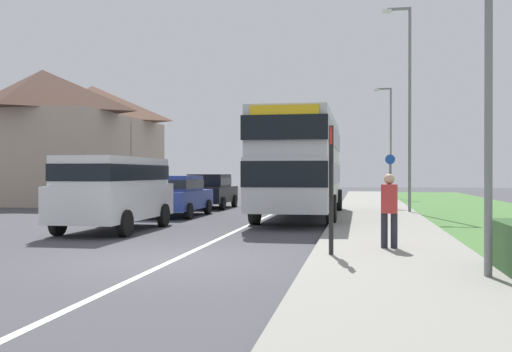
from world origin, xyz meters
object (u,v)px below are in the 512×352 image
Objects in this scene: parked_car_blue at (177,194)px; street_lamp_mid at (407,97)px; pedestrian_at_stop at (389,207)px; bus_stop_sign at (331,181)px; parked_car_black at (210,190)px; street_lamp_far at (389,135)px; cycle_route_sign at (390,179)px; parked_van_white at (115,187)px; double_decker_bus at (301,161)px.

street_lamp_mid is at bearing 16.47° from parked_car_blue.
bus_stop_sign reaches higher than pedestrian_at_stop.
parked_car_black is 2.44× the size of pedestrian_at_stop.
bus_stop_sign is 28.03m from street_lamp_far.
parked_van_white is at bearing -127.46° from cycle_route_sign.
parked_car_black is at bearing 117.39° from pedestrian_at_stop.
street_lamp_mid is (0.55, -2.54, 3.33)m from cycle_route_sign.
street_lamp_far is at bearing 53.11° from parked_car_black.
pedestrian_at_stop is 14.56m from cycle_route_sign.
double_decker_bus is at bearing -103.00° from street_lamp_far.
bus_stop_sign is 13.77m from street_lamp_mid.
street_lamp_far is at bearing 87.47° from cycle_route_sign.
cycle_route_sign is (3.49, 5.31, -0.71)m from double_decker_bus.
street_lamp_mid is at bearing 79.50° from bus_stop_sign.
street_lamp_far is (1.27, 26.63, 3.18)m from pedestrian_at_stop.
parked_car_blue is 0.61× the size of street_lamp_far.
parked_car_blue is 9.82m from cycle_route_sign.
parked_car_black is at bearing 162.84° from street_lamp_mid.
parked_van_white is 1.96× the size of cycle_route_sign.
street_lamp_mid is (1.29, 12.00, 3.78)m from pedestrian_at_stop.
parked_car_black is (-4.90, 5.53, -1.24)m from double_decker_bus.
pedestrian_at_stop is 0.66× the size of cycle_route_sign.
double_decker_bus is 6.09× the size of pedestrian_at_stop.
street_lamp_far is (-0.02, 14.64, -0.60)m from street_lamp_mid.
bus_stop_sign is 1.03× the size of cycle_route_sign.
bus_stop_sign is 15.81m from cycle_route_sign.
street_lamp_far reaches higher than parked_car_black.
parked_van_white is at bearing -90.38° from parked_car_blue.
pedestrian_at_stop is 0.64× the size of bus_stop_sign.
cycle_route_sign is 0.35× the size of street_lamp_far.
pedestrian_at_stop is at bearing -92.91° from cycle_route_sign.
cycle_route_sign is 12.42m from street_lamp_far.
pedestrian_at_stop is (7.64, -3.60, -0.30)m from parked_van_white.
parked_car_black is (-0.04, 5.39, 0.02)m from parked_car_blue.
street_lamp_far is at bearing 77.00° from double_decker_bus.
pedestrian_at_stop is (7.60, -9.37, 0.10)m from parked_car_blue.
double_decker_bus reaches higher than cycle_route_sign.
street_lamp_far is at bearing 68.85° from parked_van_white.
pedestrian_at_stop is 0.23× the size of street_lamp_far.
parked_car_black is at bearing 178.48° from cycle_route_sign.
parked_car_blue is (0.04, 5.77, -0.40)m from parked_van_white.
double_decker_bus reaches higher than bus_stop_sign.
pedestrian_at_stop is at bearing -96.14° from street_lamp_mid.
street_lamp_far is at bearing 62.80° from parked_car_blue.
street_lamp_mid reaches higher than double_decker_bus.
cycle_route_sign is (0.74, 14.53, 0.45)m from pedestrian_at_stop.
street_lamp_mid reaches higher than pedestrian_at_stop.
street_lamp_mid is at bearing -89.93° from street_lamp_far.
pedestrian_at_stop is at bearing -25.23° from parked_van_white.
bus_stop_sign is 0.36× the size of street_lamp_far.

